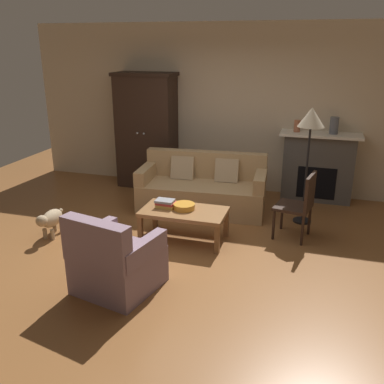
# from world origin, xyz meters

# --- Properties ---
(ground_plane) EXTENTS (9.60, 9.60, 0.00)m
(ground_plane) POSITION_xyz_m (0.00, 0.00, 0.00)
(ground_plane) COLOR brown
(back_wall) EXTENTS (7.20, 0.10, 2.80)m
(back_wall) POSITION_xyz_m (0.00, 2.55, 1.40)
(back_wall) COLOR beige
(back_wall) RESTS_ON ground
(fireplace) EXTENTS (1.26, 0.48, 1.12)m
(fireplace) POSITION_xyz_m (1.55, 2.30, 0.57)
(fireplace) COLOR #4C4947
(fireplace) RESTS_ON ground
(armoire) EXTENTS (1.06, 0.57, 2.00)m
(armoire) POSITION_xyz_m (-1.40, 2.22, 1.00)
(armoire) COLOR black
(armoire) RESTS_ON ground
(couch) EXTENTS (1.98, 1.00, 0.86)m
(couch) POSITION_xyz_m (-0.13, 1.34, 0.32)
(couch) COLOR tan
(couch) RESTS_ON ground
(coffee_table) EXTENTS (1.10, 0.60, 0.42)m
(coffee_table) POSITION_xyz_m (-0.07, 0.21, 0.37)
(coffee_table) COLOR olive
(coffee_table) RESTS_ON ground
(fruit_bowl) EXTENTS (0.28, 0.28, 0.07)m
(fruit_bowl) POSITION_xyz_m (-0.07, 0.25, 0.46)
(fruit_bowl) COLOR orange
(fruit_bowl) RESTS_ON coffee_table
(book_stack) EXTENTS (0.26, 0.19, 0.11)m
(book_stack) POSITION_xyz_m (-0.33, 0.24, 0.47)
(book_stack) COLOR gold
(book_stack) RESTS_ON coffee_table
(mantel_vase_terracotta) EXTENTS (0.10, 0.10, 0.19)m
(mantel_vase_terracotta) POSITION_xyz_m (1.17, 2.28, 1.21)
(mantel_vase_terracotta) COLOR #A86042
(mantel_vase_terracotta) RESTS_ON fireplace
(mantel_vase_slate) EXTENTS (0.13, 0.13, 0.26)m
(mantel_vase_slate) POSITION_xyz_m (1.73, 2.28, 1.25)
(mantel_vase_slate) COLOR #565B66
(mantel_vase_slate) RESTS_ON fireplace
(armchair_near_left) EXTENTS (0.91, 0.92, 0.88)m
(armchair_near_left) POSITION_xyz_m (-0.38, -1.14, 0.32)
(armchair_near_left) COLOR gray
(armchair_near_left) RESTS_ON ground
(side_chair_wooden) EXTENTS (0.52, 0.52, 0.90)m
(side_chair_wooden) POSITION_xyz_m (1.37, 0.70, 0.51)
(side_chair_wooden) COLOR black
(side_chair_wooden) RESTS_ON ground
(floor_lamp) EXTENTS (0.36, 0.36, 1.65)m
(floor_lamp) POSITION_xyz_m (1.40, 1.28, 1.43)
(floor_lamp) COLOR black
(floor_lamp) RESTS_ON ground
(dog) EXTENTS (0.23, 0.57, 0.39)m
(dog) POSITION_xyz_m (-1.80, -0.21, 0.25)
(dog) COLOR tan
(dog) RESTS_ON ground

